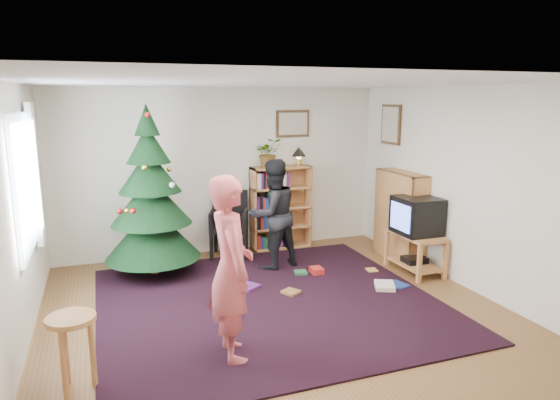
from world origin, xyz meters
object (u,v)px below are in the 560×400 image
object	(u,v)px
armchair	(227,221)
potted_plant	(269,153)
tv_stand	(415,249)
stool	(72,333)
table_lamp	(299,153)
crt_tv	(417,215)
bookshelf_right	(400,215)
picture_back	(293,124)
person_by_chair	(273,214)
picture_right	(391,124)
christmas_tree	(151,206)
person_standing	(231,268)
bookshelf_back	(281,207)

from	to	relation	value
armchair	potted_plant	world-z (taller)	potted_plant
tv_stand	armchair	distance (m)	2.76
stool	table_lamp	bearing A→B (deg)	44.37
crt_tv	stool	size ratio (longest dim) A/B	0.88
bookshelf_right	potted_plant	bearing A→B (deg)	54.77
picture_back	person_by_chair	world-z (taller)	picture_back
picture_right	armchair	xyz separation A→B (m)	(-2.47, 0.49, -1.42)
stool	bookshelf_right	bearing A→B (deg)	24.73
christmas_tree	crt_tv	distance (m)	3.55
potted_plant	table_lamp	world-z (taller)	potted_plant
picture_right	crt_tv	xyz separation A→B (m)	(-0.26, -1.14, -1.15)
person_standing	table_lamp	size ratio (longest dim) A/B	5.68
person_standing	person_by_chair	bearing A→B (deg)	-26.92
person_standing	potted_plant	bearing A→B (deg)	-23.52
crt_tv	tv_stand	bearing A→B (deg)	-0.00
bookshelf_right	picture_right	bearing A→B (deg)	-13.39
armchair	table_lamp	world-z (taller)	table_lamp
potted_plant	picture_right	bearing A→B (deg)	-18.40
bookshelf_right	person_standing	bearing A→B (deg)	122.25
bookshelf_right	person_standing	size ratio (longest dim) A/B	0.76
bookshelf_right	armchair	distance (m)	2.57
table_lamp	crt_tv	bearing A→B (deg)	-59.52
tv_stand	table_lamp	xyz separation A→B (m)	(-1.02, 1.73, 1.18)
tv_stand	christmas_tree	bearing A→B (deg)	161.45
bookshelf_right	table_lamp	size ratio (longest dim) A/B	4.34
christmas_tree	bookshelf_back	bearing A→B (deg)	16.27
stool	table_lamp	distance (m)	4.65
christmas_tree	table_lamp	bearing A→B (deg)	14.28
tv_stand	person_standing	size ratio (longest dim) A/B	0.49
stool	armchair	bearing A→B (deg)	56.33
tv_stand	table_lamp	distance (m)	2.33
picture_back	tv_stand	world-z (taller)	picture_back
person_by_chair	tv_stand	bearing A→B (deg)	139.23
potted_plant	bookshelf_right	bearing A→B (deg)	-35.23
person_by_chair	crt_tv	bearing A→B (deg)	139.19
picture_right	bookshelf_back	size ratio (longest dim) A/B	0.46
tv_stand	table_lamp	world-z (taller)	table_lamp
bookshelf_back	table_lamp	world-z (taller)	table_lamp
tv_stand	person_standing	bearing A→B (deg)	-155.18
picture_back	picture_right	xyz separation A→B (m)	(1.33, -0.73, 0.00)
picture_back	stool	distance (m)	4.83
christmas_tree	tv_stand	bearing A→B (deg)	-18.55
bookshelf_right	person_by_chair	size ratio (longest dim) A/B	0.85
bookshelf_right	stool	xyz separation A→B (m)	(-4.39, -2.02, -0.16)
tv_stand	potted_plant	distance (m)	2.59
bookshelf_right	potted_plant	world-z (taller)	potted_plant
christmas_tree	bookshelf_back	distance (m)	2.15
picture_right	armchair	bearing A→B (deg)	168.70
bookshelf_back	person_by_chair	world-z (taller)	person_by_chair
bookshelf_back	crt_tv	distance (m)	2.17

